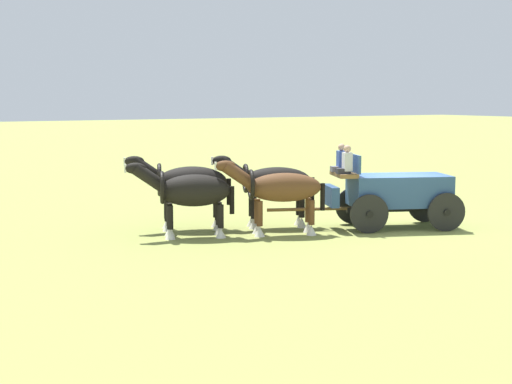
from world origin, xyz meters
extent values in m
plane|color=olive|center=(0.00, 0.00, 0.00)|extent=(220.00, 220.00, 0.00)
cube|color=#2D4C7A|center=(0.00, 0.00, 1.15)|extent=(3.32, 2.52, 0.95)
cube|color=brown|center=(1.61, -0.66, 1.66)|extent=(1.03, 1.47, 0.12)
cube|color=#2D4C7A|center=(1.98, -0.81, 1.03)|extent=(0.68, 1.21, 0.60)
cube|color=#2D4C7A|center=(1.33, -0.54, 2.00)|extent=(0.57, 1.28, 0.55)
cube|color=black|center=(0.00, 0.00, 0.58)|extent=(3.08, 1.38, 0.16)
cylinder|color=black|center=(1.42, 0.34, 0.58)|extent=(1.10, 0.51, 1.16)
cylinder|color=black|center=(1.42, 0.34, 0.58)|extent=(0.25, 0.24, 0.20)
cylinder|color=black|center=(0.78, -1.24, 0.58)|extent=(1.10, 0.51, 1.16)
cylinder|color=black|center=(0.78, -1.24, 0.58)|extent=(0.25, 0.24, 0.20)
cylinder|color=black|center=(-0.78, 1.24, 0.58)|extent=(1.10, 0.51, 1.16)
cylinder|color=black|center=(-0.78, 1.24, 0.58)|extent=(0.25, 0.24, 0.20)
cylinder|color=black|center=(-1.42, -0.34, 0.58)|extent=(1.10, 0.51, 1.16)
cylinder|color=black|center=(-1.42, -0.34, 0.58)|extent=(0.25, 0.24, 0.20)
cylinder|color=brown|center=(2.58, -1.05, 0.63)|extent=(2.44, 1.08, 0.10)
cube|color=#2D2D33|center=(1.84, -0.39, 1.80)|extent=(0.49, 0.45, 0.16)
cube|color=silver|center=(1.73, -0.35, 2.08)|extent=(0.36, 0.42, 0.55)
sphere|color=tan|center=(1.73, -0.35, 2.46)|extent=(0.22, 0.22, 0.22)
cube|color=slate|center=(1.59, -1.01, 1.80)|extent=(0.49, 0.45, 0.16)
cube|color=#334C99|center=(1.48, -0.96, 2.08)|extent=(0.36, 0.42, 0.55)
sphere|color=tan|center=(1.48, -0.96, 2.46)|extent=(0.22, 0.22, 0.22)
ellipsoid|color=brown|center=(3.66, -0.79, 1.38)|extent=(2.33, 1.60, 0.84)
cylinder|color=brown|center=(4.45, -0.86, 0.67)|extent=(0.18, 0.18, 0.72)
cone|color=silver|center=(4.45, -0.86, 0.15)|extent=(0.30, 0.30, 0.31)
cylinder|color=brown|center=(4.27, -1.29, 0.67)|extent=(0.18, 0.18, 0.72)
cone|color=silver|center=(4.27, -1.29, 0.15)|extent=(0.30, 0.30, 0.31)
cylinder|color=brown|center=(3.04, -0.29, 0.67)|extent=(0.18, 0.18, 0.72)
cone|color=silver|center=(3.04, -0.29, 0.15)|extent=(0.30, 0.30, 0.31)
cylinder|color=brown|center=(2.87, -0.72, 0.67)|extent=(0.18, 0.18, 0.72)
cone|color=silver|center=(2.87, -0.72, 0.15)|extent=(0.30, 0.30, 0.31)
cylinder|color=brown|center=(4.90, -1.30, 1.77)|extent=(1.01, 0.69, 0.81)
ellipsoid|color=brown|center=(5.24, -1.44, 2.03)|extent=(0.65, 0.47, 0.32)
cube|color=silver|center=(5.50, -1.55, 2.03)|extent=(0.09, 0.12, 0.24)
torus|color=black|center=(4.56, -1.16, 1.48)|extent=(0.44, 0.86, 0.88)
cylinder|color=black|center=(2.60, -0.36, 1.08)|extent=(0.14, 0.14, 0.80)
ellipsoid|color=black|center=(3.17, -1.99, 1.42)|extent=(2.30, 1.61, 0.86)
cylinder|color=black|center=(3.95, -2.06, 0.69)|extent=(0.18, 0.18, 0.74)
cone|color=silver|center=(3.95, -2.06, 0.16)|extent=(0.30, 0.30, 0.32)
cylinder|color=black|center=(3.77, -2.50, 0.69)|extent=(0.18, 0.18, 0.74)
cone|color=silver|center=(3.77, -2.50, 0.16)|extent=(0.30, 0.30, 0.32)
cylinder|color=black|center=(2.56, -1.49, 0.69)|extent=(0.18, 0.18, 0.74)
cone|color=silver|center=(2.56, -1.49, 0.16)|extent=(0.30, 0.30, 0.32)
cylinder|color=black|center=(2.38, -1.93, 0.69)|extent=(0.18, 0.18, 0.74)
cone|color=silver|center=(2.38, -1.93, 0.16)|extent=(0.30, 0.30, 0.32)
cylinder|color=black|center=(4.39, -2.50, 1.81)|extent=(1.01, 0.69, 0.81)
ellipsoid|color=black|center=(4.74, -2.64, 2.07)|extent=(0.65, 0.47, 0.32)
cube|color=silver|center=(5.00, -2.74, 2.07)|extent=(0.09, 0.12, 0.24)
torus|color=black|center=(4.05, -2.36, 1.52)|extent=(0.45, 0.88, 0.90)
cylinder|color=black|center=(2.13, -1.57, 1.12)|extent=(0.14, 0.14, 0.80)
ellipsoid|color=black|center=(6.06, -1.77, 1.34)|extent=(2.23, 1.62, 0.92)
cylinder|color=black|center=(6.82, -1.81, 0.62)|extent=(0.18, 0.18, 0.67)
cone|color=silver|center=(6.82, -1.81, 0.14)|extent=(0.30, 0.30, 0.29)
cylinder|color=black|center=(6.63, -2.28, 0.62)|extent=(0.18, 0.18, 0.67)
cone|color=silver|center=(6.63, -2.28, 0.14)|extent=(0.30, 0.30, 0.29)
cylinder|color=black|center=(5.50, -1.27, 0.62)|extent=(0.18, 0.18, 0.67)
cone|color=silver|center=(5.50, -1.27, 0.14)|extent=(0.30, 0.30, 0.29)
cylinder|color=black|center=(5.31, -1.74, 0.62)|extent=(0.18, 0.18, 0.67)
cone|color=silver|center=(5.31, -1.74, 0.14)|extent=(0.30, 0.30, 0.29)
cylinder|color=black|center=(7.25, -2.26, 1.74)|extent=(1.01, 0.69, 0.81)
ellipsoid|color=black|center=(7.60, -2.40, 2.00)|extent=(0.65, 0.47, 0.32)
cube|color=silver|center=(7.85, -2.51, 2.00)|extent=(0.09, 0.12, 0.24)
torus|color=black|center=(6.91, -2.12, 1.44)|extent=(0.47, 0.92, 0.95)
cylinder|color=black|center=(5.07, -1.37, 1.04)|extent=(0.14, 0.14, 0.80)
ellipsoid|color=black|center=(5.57, -2.98, 1.42)|extent=(2.36, 1.72, 0.98)
cylinder|color=black|center=(6.37, -3.01, 0.65)|extent=(0.18, 0.18, 0.70)
cone|color=silver|center=(6.37, -3.01, 0.15)|extent=(0.30, 0.30, 0.30)
cylinder|color=black|center=(6.17, -3.51, 0.65)|extent=(0.18, 0.18, 0.70)
cone|color=silver|center=(6.17, -3.51, 0.15)|extent=(0.30, 0.30, 0.30)
cylinder|color=black|center=(4.98, -2.44, 0.65)|extent=(0.18, 0.18, 0.70)
cone|color=silver|center=(4.98, -2.44, 0.15)|extent=(0.30, 0.30, 0.30)
cylinder|color=black|center=(4.77, -2.94, 0.65)|extent=(0.18, 0.18, 0.70)
cone|color=silver|center=(4.77, -2.94, 0.15)|extent=(0.30, 0.30, 0.30)
cylinder|color=black|center=(6.81, -3.48, 1.83)|extent=(1.01, 0.69, 0.81)
ellipsoid|color=black|center=(7.15, -3.62, 2.09)|extent=(0.65, 0.47, 0.32)
cube|color=silver|center=(7.41, -3.73, 2.09)|extent=(0.09, 0.12, 0.24)
torus|color=black|center=(6.47, -3.34, 1.52)|extent=(0.49, 0.97, 1.00)
cylinder|color=black|center=(4.53, -2.55, 1.12)|extent=(0.14, 0.14, 0.80)
camera|label=1|loc=(15.30, 17.28, 3.97)|focal=52.48mm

